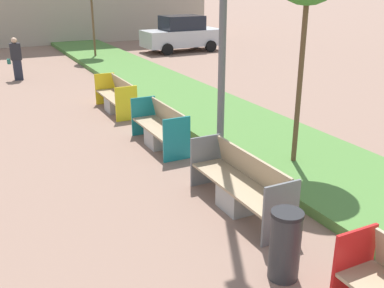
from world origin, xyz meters
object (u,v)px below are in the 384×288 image
bench_yellow_frame (117,99)px  pedestrian_walking (16,59)px  bench_grey_frame (240,188)px  parked_car_distant (182,34)px  litter_bin (285,245)px  bench_teal_frame (160,131)px

bench_yellow_frame → pedestrian_walking: (-2.03, 5.90, 0.44)m
bench_grey_frame → parked_car_distant: (6.74, 16.39, 0.54)m
bench_yellow_frame → litter_bin: bearing=-93.4°
pedestrian_walking → parked_car_distant: 9.57m
litter_bin → pedestrian_walking: size_ratio=0.59×
bench_grey_frame → pedestrian_walking: (-2.03, 12.54, 0.43)m
bench_yellow_frame → litter_bin: 8.47m
pedestrian_walking → parked_car_distant: (8.77, 3.85, 0.11)m
bench_teal_frame → bench_yellow_frame: size_ratio=0.96×
bench_grey_frame → bench_yellow_frame: same height
litter_bin → pedestrian_walking: 14.44m
bench_teal_frame → pedestrian_walking: (-2.02, 9.16, 0.44)m
bench_teal_frame → pedestrian_walking: pedestrian_walking is taller
bench_grey_frame → bench_teal_frame: size_ratio=1.16×
bench_yellow_frame → parked_car_distant: (6.74, 9.75, 0.55)m
pedestrian_walking → parked_car_distant: parked_car_distant is taller
bench_grey_frame → bench_teal_frame: (-0.00, 3.38, -0.01)m
bench_yellow_frame → litter_bin: size_ratio=2.19×
bench_teal_frame → bench_grey_frame: bearing=-89.9°
bench_teal_frame → bench_yellow_frame: bearing=90.0°
bench_grey_frame → litter_bin: bearing=-105.3°
bench_yellow_frame → parked_car_distant: size_ratio=0.49×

